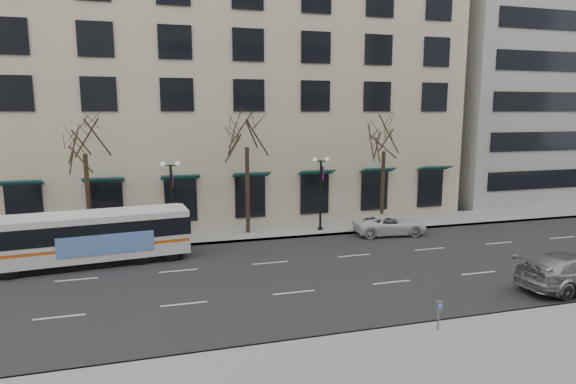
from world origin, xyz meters
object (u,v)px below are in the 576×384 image
object	(u,v)px
lamp_post_left	(172,197)
tree_far_right	(384,138)
tree_far_mid	(247,133)
city_bus	(90,236)
silver_car	(575,271)
tree_far_left	(84,138)
pay_station	(439,309)
lamp_post_right	(321,190)
white_pickup	(390,225)

from	to	relation	value
lamp_post_left	tree_far_right	bearing A→B (deg)	2.29
tree_far_mid	city_bus	size ratio (longest dim) A/B	0.79
tree_far_right	silver_car	bearing A→B (deg)	-78.24
tree_far_left	pay_station	xyz separation A→B (m)	(14.04, -16.59, -5.72)
silver_car	pay_station	bearing A→B (deg)	101.18
lamp_post_left	tree_far_mid	bearing A→B (deg)	6.85
lamp_post_left	lamp_post_right	bearing A→B (deg)	0.00
tree_far_left	white_pickup	xyz separation A→B (m)	(19.31, -2.60, -6.02)
tree_far_mid	lamp_post_right	world-z (taller)	tree_far_mid
tree_far_left	lamp_post_left	xyz separation A→B (m)	(5.01, -0.60, -3.75)
lamp_post_left	lamp_post_right	size ratio (longest dim) A/B	1.00
lamp_post_right	silver_car	xyz separation A→B (m)	(7.94, -13.55, -2.09)
lamp_post_left	lamp_post_right	xyz separation A→B (m)	(10.00, 0.00, 0.00)
pay_station	tree_far_right	bearing A→B (deg)	69.62
tree_far_mid	pay_station	distance (m)	18.07
tree_far_mid	tree_far_right	size ratio (longest dim) A/B	1.06
tree_far_right	lamp_post_right	world-z (taller)	tree_far_right
tree_far_mid	tree_far_left	bearing A→B (deg)	-180.00
tree_far_left	lamp_post_right	xyz separation A→B (m)	(15.01, -0.60, -3.75)
lamp_post_right	pay_station	world-z (taller)	lamp_post_right
tree_far_left	tree_far_mid	distance (m)	10.00
city_bus	silver_car	bearing A→B (deg)	-30.30
lamp_post_left	silver_car	size ratio (longest dim) A/B	0.89
white_pickup	pay_station	xyz separation A→B (m)	(-5.27, -13.99, 0.30)
tree_far_right	city_bus	size ratio (longest dim) A/B	0.74
tree_far_mid	silver_car	bearing A→B (deg)	-47.54
tree_far_mid	white_pickup	xyz separation A→B (m)	(9.31, -2.60, -6.22)
lamp_post_right	tree_far_left	bearing A→B (deg)	177.71
tree_far_mid	tree_far_right	bearing A→B (deg)	-0.00
lamp_post_left	pay_station	world-z (taller)	lamp_post_left
tree_far_mid	lamp_post_left	bearing A→B (deg)	-173.15
silver_car	lamp_post_right	bearing A→B (deg)	26.23
lamp_post_left	lamp_post_right	distance (m)	10.00
tree_far_left	pay_station	bearing A→B (deg)	-49.75
tree_far_mid	lamp_post_left	xyz separation A→B (m)	(-4.99, -0.60, -3.96)
tree_far_right	pay_station	bearing A→B (deg)	-109.77
lamp_post_left	silver_car	bearing A→B (deg)	-37.06
tree_far_mid	white_pickup	world-z (taller)	tree_far_mid
lamp_post_left	white_pickup	world-z (taller)	lamp_post_left
tree_far_left	tree_far_mid	bearing A→B (deg)	0.00
white_pickup	tree_far_mid	bearing A→B (deg)	80.93
tree_far_left	lamp_post_left	world-z (taller)	tree_far_left
tree_far_left	tree_far_mid	xyz separation A→B (m)	(10.00, 0.00, 0.21)
tree_far_mid	city_bus	xyz separation A→B (m)	(-9.54, -4.11, -5.32)
tree_far_left	silver_car	world-z (taller)	tree_far_left
lamp_post_left	silver_car	xyz separation A→B (m)	(17.94, -13.55, -2.09)
tree_far_mid	tree_far_right	world-z (taller)	tree_far_mid
tree_far_right	pay_station	xyz separation A→B (m)	(-5.96, -16.59, -5.44)
city_bus	silver_car	size ratio (longest dim) A/B	1.85
tree_far_mid	pay_station	world-z (taller)	tree_far_mid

